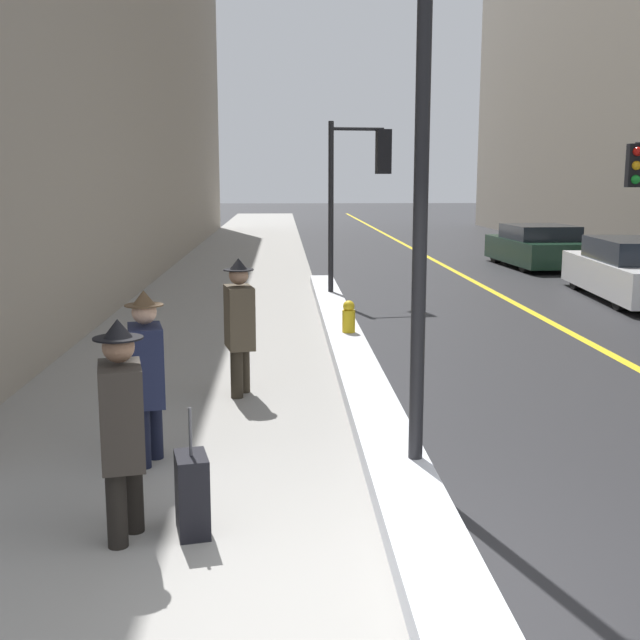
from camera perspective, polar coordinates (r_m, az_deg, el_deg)
ground_plane at (r=5.14m, az=7.01°, el=-19.61°), size 160.00×160.00×0.00m
sidewalk_slab at (r=19.60m, az=-6.23°, el=2.55°), size 4.00×80.00×0.01m
road_centre_stripe at (r=20.15m, az=11.08°, el=2.61°), size 0.16×80.00×0.00m
snow_bank_curb at (r=11.49m, az=2.14°, el=-2.22°), size 0.54×16.52×0.20m
building_facade_left at (r=25.51m, az=-17.75°, el=18.93°), size 6.00×36.00×13.37m
lamp_post at (r=6.54m, az=7.25°, el=11.62°), size 0.28×0.28×4.51m
traffic_light_near at (r=16.78m, az=3.11°, el=10.43°), size 1.31×0.42×3.68m
pedestrian_trailing at (r=5.76m, az=-13.92°, el=-7.05°), size 0.39×0.54×1.60m
pedestrian_with_shoulder_bag at (r=7.27m, az=-12.24°, el=-3.54°), size 0.38×0.72×1.58m
pedestrian_in_fedora at (r=9.38m, az=-5.75°, el=-0.11°), size 0.39×0.55×1.64m
parked_car_white at (r=18.22m, az=21.49°, el=3.27°), size 2.16×5.01×1.29m
parked_car_dark_green at (r=24.11m, az=15.23°, el=5.03°), size 2.05×4.25×1.23m
rolling_suitcase at (r=5.94m, az=-9.08°, el=-12.19°), size 0.29×0.40×0.95m
fire_hydrant at (r=12.31m, az=2.05°, el=-0.23°), size 0.20×0.20×0.70m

